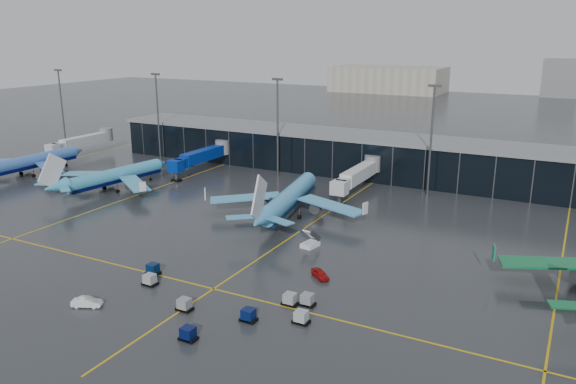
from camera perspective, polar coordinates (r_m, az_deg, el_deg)
The scene contains 12 objects.
ground at distance 101.40m, azimuth -7.31°, elevation -5.35°, with size 600.00×600.00×0.00m, color #282B2D.
terminal_pier at distance 152.63m, azimuth 6.10°, elevation 4.00°, with size 142.00×17.00×10.70m.
jet_bridges at distance 153.37m, azimuth -8.89°, elevation 3.62°, with size 94.00×27.50×7.20m.
flood_masts at distance 138.31m, azimuth 6.25°, elevation 6.31°, with size 203.00×0.50×25.50m.
taxi_lines at distance 104.98m, azimuth 0.53°, elevation -4.47°, with size 220.00×120.00×0.02m.
airliner_klm_west at distance 164.01m, azimuth -24.67°, elevation 3.57°, with size 32.63×37.16×11.42m, color #3969BE, non-canonical shape.
airliner_arkefly at distance 140.70m, azimuth -17.16°, elevation 2.42°, with size 31.69×36.09×11.09m, color #3EA1CD, non-canonical shape.
airliner_klm_near at distance 115.06m, azimuth 0.14°, elevation 0.54°, with size 34.79×39.62×12.18m, color #419BD5, non-canonical shape.
baggage_carts at distance 79.29m, azimuth -6.34°, elevation -10.98°, with size 29.71×16.61×1.70m.
mobile_airstair at distance 99.53m, azimuth 2.27°, elevation -5.17°, with size 2.75×3.55×3.45m.
service_van_red at distance 87.48m, azimuth 3.28°, elevation -8.31°, with size 1.59×3.95×1.35m, color #990B0C.
service_van_white at distance 83.55m, azimuth -19.75°, elevation -10.48°, with size 1.45×4.16×1.37m, color silver.
Camera 1 is at (55.25, -76.88, 36.32)m, focal length 35.00 mm.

